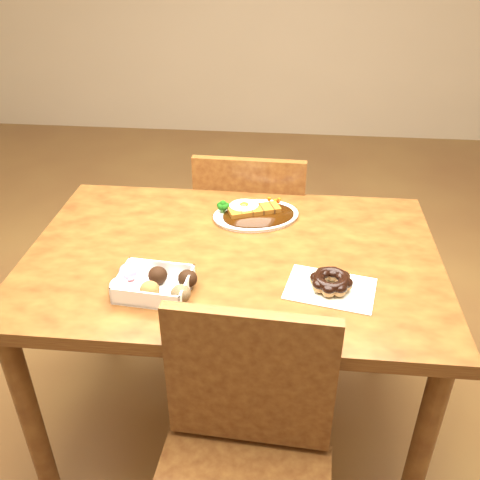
# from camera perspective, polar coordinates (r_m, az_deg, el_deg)

# --- Properties ---
(ground) EXTENTS (6.00, 6.00, 0.00)m
(ground) POSITION_cam_1_polar(r_m,az_deg,el_deg) (2.07, -0.65, -19.08)
(ground) COLOR brown
(ground) RESTS_ON ground
(table) EXTENTS (1.20, 0.80, 0.75)m
(table) POSITION_cam_1_polar(r_m,az_deg,el_deg) (1.61, -0.79, -4.35)
(table) COLOR #451F0D
(table) RESTS_ON ground
(chair_far) EXTENTS (0.43, 0.43, 0.87)m
(chair_far) POSITION_cam_1_polar(r_m,az_deg,el_deg) (2.15, 1.24, 0.29)
(chair_far) COLOR #451F0D
(chair_far) RESTS_ON ground
(chair_near) EXTENTS (0.44, 0.44, 0.87)m
(chair_near) POSITION_cam_1_polar(r_m,az_deg,el_deg) (1.36, 0.13, -24.06)
(chair_near) COLOR #451F0D
(chair_near) RESTS_ON ground
(katsu_curry_plate) EXTENTS (0.32, 0.27, 0.05)m
(katsu_curry_plate) POSITION_cam_1_polar(r_m,az_deg,el_deg) (1.73, 1.54, 2.87)
(katsu_curry_plate) COLOR white
(katsu_curry_plate) RESTS_ON table
(donut_box) EXTENTS (0.22, 0.16, 0.05)m
(donut_box) POSITION_cam_1_polar(r_m,az_deg,el_deg) (1.41, -9.18, -4.59)
(donut_box) COLOR white
(donut_box) RESTS_ON table
(pon_de_ring) EXTENTS (0.26, 0.20, 0.04)m
(pon_de_ring) POSITION_cam_1_polar(r_m,az_deg,el_deg) (1.42, 9.69, -4.44)
(pon_de_ring) COLOR silver
(pon_de_ring) RESTS_ON table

